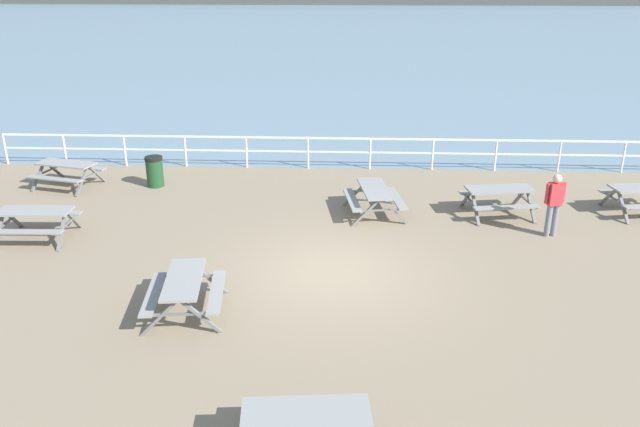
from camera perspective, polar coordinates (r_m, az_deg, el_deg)
ground_plane at (r=14.58m, az=1.11°, el=-5.58°), size 30.00×24.00×0.20m
sea_band at (r=66.04m, az=2.44°, el=15.94°), size 142.00×90.00×0.01m
distant_shoreline at (r=108.91m, az=2.59°, el=18.20°), size 142.00×6.00×1.80m
seaward_railing at (r=21.52m, az=1.71°, el=5.97°), size 23.07×0.07×1.08m
picnic_table_near_right at (r=9.36m, az=-1.25°, el=-18.16°), size 1.93×1.69×0.80m
picnic_table_mid_centre at (r=17.62m, az=4.90°, el=1.71°), size 1.78×2.01×0.80m
picnic_table_far_left at (r=21.27m, az=-21.69°, el=3.74°), size 2.10×1.88×0.80m
picnic_table_far_right at (r=18.22m, az=15.69°, el=1.63°), size 2.01×1.78×0.80m
picnic_table_seaward at (r=12.95m, az=-12.02°, el=-6.42°), size 1.72×1.96×0.80m
picnic_table_corner at (r=17.52m, az=-24.06°, el=-0.30°), size 1.84×1.59×0.80m
visitor at (r=17.07m, az=20.19°, el=1.04°), size 0.52×0.28×1.66m
litter_bin at (r=20.50m, az=-14.55°, el=3.66°), size 0.55×0.55×0.95m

